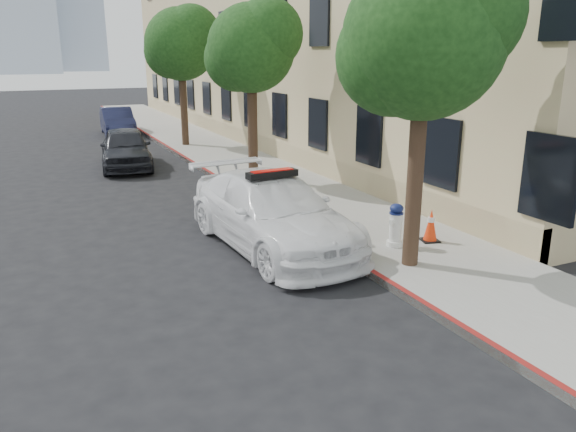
{
  "coord_description": "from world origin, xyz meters",
  "views": [
    {
      "loc": [
        -3.44,
        -10.06,
        4.0
      ],
      "look_at": [
        0.94,
        -0.73,
        1.0
      ],
      "focal_mm": 35.0,
      "sensor_mm": 36.0,
      "label": 1
    }
  ],
  "objects_px": {
    "parked_car_far": "(117,121)",
    "traffic_cone": "(431,225)",
    "parked_car_mid": "(126,148)",
    "fire_hydrant": "(396,225)",
    "police_car": "(272,212)"
  },
  "relations": [
    {
      "from": "police_car",
      "to": "parked_car_mid",
      "type": "relative_size",
      "value": 1.28
    },
    {
      "from": "parked_car_mid",
      "to": "fire_hydrant",
      "type": "height_order",
      "value": "parked_car_mid"
    },
    {
      "from": "police_car",
      "to": "parked_car_mid",
      "type": "distance_m",
      "value": 10.26
    },
    {
      "from": "fire_hydrant",
      "to": "traffic_cone",
      "type": "height_order",
      "value": "fire_hydrant"
    },
    {
      "from": "police_car",
      "to": "parked_car_far",
      "type": "distance_m",
      "value": 19.03
    },
    {
      "from": "police_car",
      "to": "traffic_cone",
      "type": "distance_m",
      "value": 3.37
    },
    {
      "from": "parked_car_mid",
      "to": "police_car",
      "type": "bearing_deg",
      "value": -75.14
    },
    {
      "from": "parked_car_far",
      "to": "fire_hydrant",
      "type": "bearing_deg",
      "value": -80.06
    },
    {
      "from": "police_car",
      "to": "fire_hydrant",
      "type": "xyz_separation_m",
      "value": [
        2.15,
        -1.41,
        -0.18
      ]
    },
    {
      "from": "police_car",
      "to": "parked_car_mid",
      "type": "xyz_separation_m",
      "value": [
        -1.31,
        10.18,
        -0.05
      ]
    },
    {
      "from": "police_car",
      "to": "fire_hydrant",
      "type": "bearing_deg",
      "value": -37.09
    },
    {
      "from": "fire_hydrant",
      "to": "traffic_cone",
      "type": "xyz_separation_m",
      "value": [
        0.86,
        -0.07,
        -0.09
      ]
    },
    {
      "from": "parked_car_far",
      "to": "traffic_cone",
      "type": "height_order",
      "value": "parked_car_far"
    },
    {
      "from": "police_car",
      "to": "fire_hydrant",
      "type": "distance_m",
      "value": 2.58
    },
    {
      "from": "parked_car_far",
      "to": "traffic_cone",
      "type": "distance_m",
      "value": 20.76
    }
  ]
}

